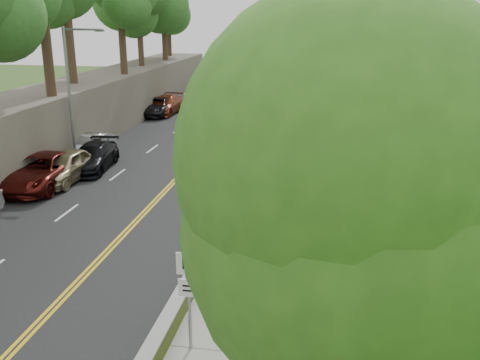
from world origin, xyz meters
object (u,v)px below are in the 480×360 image
signpost (189,286)px  person_far (310,116)px  construction_barrel (328,134)px  painter_0 (243,196)px  car_2 (43,171)px  streetlight (72,87)px

signpost → person_far: size_ratio=1.93×
signpost → construction_barrel: 25.83m
signpost → painter_0: 10.41m
car_2 → person_far: size_ratio=3.75×
signpost → painter_0: size_ratio=1.92×
streetlight → car_2: size_ratio=1.33×
streetlight → person_far: bearing=45.3°
painter_0 → car_2: bearing=75.9°
streetlight → painter_0: bearing=-30.7°
car_2 → signpost: bearing=-47.5°
signpost → painter_0: (-0.30, 10.35, -1.10)m
construction_barrel → painter_0: size_ratio=0.56×
painter_0 → person_far: painter_0 is taller
car_2 → painter_0: (10.95, -2.04, -0.02)m
painter_0 → person_far: 20.19m
construction_barrel → painter_0: painter_0 is taller
construction_barrel → person_far: (-1.50, 4.85, 0.35)m
construction_barrel → car_2: bearing=-137.7°
streetlight → painter_0: size_ratio=4.95×
construction_barrel → person_far: size_ratio=0.56×
signpost → person_far: bearing=86.7°
streetlight → signpost: 20.72m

